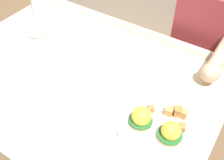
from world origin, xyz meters
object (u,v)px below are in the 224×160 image
Objects in this scene: dining_table at (82,89)px; fruit_bowl at (37,28)px; eggs_benedict_plate at (156,127)px; water_glass_near at (38,4)px; diner_person at (205,46)px; fork at (40,100)px.

dining_table is 10.00× the size of fruit_bowl.
water_glass_near reaches higher than eggs_benedict_plate.
eggs_benedict_plate is 0.24× the size of diner_person.
dining_table is 4.44× the size of eggs_benedict_plate.
fruit_bowl is 0.20m from water_glass_near.
dining_table is 0.24m from fork.
dining_table is 0.58m from water_glass_near.
water_glass_near is 0.93m from diner_person.
water_glass_near reaches higher than fork.
water_glass_near is 0.10× the size of diner_person.
dining_table is 0.70m from diner_person.
eggs_benedict_plate is at bearing -86.40° from diner_person.
water_glass_near is (-0.90, 0.37, 0.02)m from eggs_benedict_plate.
eggs_benedict_plate reaches higher than dining_table.
dining_table is 10.30× the size of water_glass_near.
water_glass_near is at bearing 130.50° from fruit_bowl.
water_glass_near is at bearing 151.41° from dining_table.
fruit_bowl is 0.77× the size of fork.
eggs_benedict_plate is 1.73× the size of fork.
fork is 1.34× the size of water_glass_near.
diner_person is at bearing 63.85° from fork.
fruit_bowl is 1.03× the size of water_glass_near.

